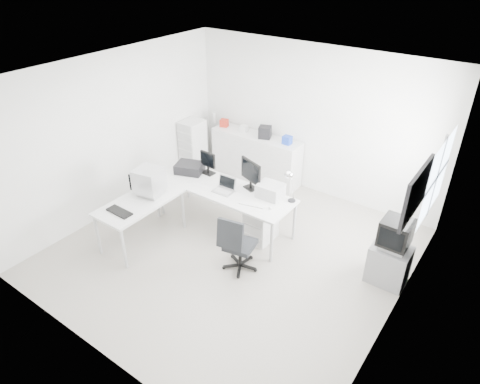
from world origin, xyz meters
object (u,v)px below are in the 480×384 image
Objects in this scene: lcd_monitor_large at (251,175)px; laser_printer at (270,191)px; drawer_pedestal at (261,223)px; side_desk at (142,221)px; crt_tv at (395,235)px; laptop at (223,186)px; filing_cabinet at (193,147)px; sideboard at (256,157)px; inkjet_printer at (190,168)px; tv_cabinet at (389,264)px; crt_monitor at (149,182)px; main_desk at (225,207)px; office_chair at (240,242)px; lcd_monitor_small at (208,163)px.

laser_printer is (0.40, -0.03, -0.14)m from lcd_monitor_large.
drawer_pedestal is at bearing -108.41° from laser_printer.
crt_tv reaches higher than side_desk.
filing_cabinet reaches higher than laptop.
lcd_monitor_large is at bearing 173.69° from laser_printer.
side_desk is 2.87m from sideboard.
sideboard is (0.31, 1.65, -0.36)m from inkjet_printer.
drawer_pedestal is 1.02× the size of tv_cabinet.
main_desk is at bearing 34.40° from crt_monitor.
laser_printer is 2.04m from sideboard.
inkjet_printer is 0.79× the size of tv_cabinet.
laser_printer is 0.78× the size of crt_tv.
drawer_pedestal is at bearing -21.73° from inkjet_printer.
laptop is at bearing -32.41° from inkjet_printer.
main_desk is at bearing -165.68° from laser_printer.
office_chair is 3.26m from filing_cabinet.
crt_tv is at bearing 6.18° from drawer_pedestal.
side_desk is 1.93m from drawer_pedestal.
drawer_pedestal is at bearing -53.82° from sideboard.
inkjet_printer is 1.93m from office_chair.
laptop is 0.19× the size of sideboard.
lcd_monitor_large reaches higher than lcd_monitor_small.
main_desk is 0.92m from laser_printer.
inkjet_printer is 0.93× the size of crt_tv.
filing_cabinet is at bearing 144.17° from lcd_monitor_small.
lcd_monitor_small is 1.01× the size of laser_printer.
laptop is at bearing 29.20° from crt_monitor.
lcd_monitor_small is 1.59m from filing_cabinet.
office_chair is (0.10, -0.96, -0.39)m from laser_printer.
filing_cabinet is (-2.61, 1.95, 0.10)m from office_chair.
filing_cabinet is at bearing 142.04° from laptop.
inkjet_printer is 1.72m from sideboard.
filing_cabinet is (-1.22, -0.53, 0.10)m from sideboard.
tv_cabinet is at bearing -24.26° from sideboard.
sideboard is at bearing 83.88° from side_desk.
lcd_monitor_large reaches higher than sideboard.
crt_monitor is (-0.90, -0.75, 0.12)m from laptop.
laptop reaches higher than inkjet_printer.
side_desk is 1.74m from office_chair.
inkjet_printer is 1.22m from lcd_monitor_large.
office_chair is at bearing -32.49° from lcd_monitor_small.
crt_monitor is at bearing -102.46° from lcd_monitor_small.
laptop is (-0.65, -0.15, 0.57)m from drawer_pedestal.
crt_monitor is at bearing -148.25° from laser_printer.
crt_monitor reaches higher than crt_tv.
lcd_monitor_small is at bearing -90.22° from sideboard.
side_desk is 3.56× the size of lcd_monitor_small.
laser_printer is at bearing -49.80° from sideboard.
lcd_monitor_small is 0.67× the size of tv_cabinet.
side_desk is 2.13m from laser_printer.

